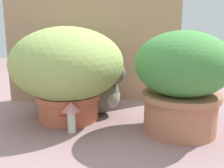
# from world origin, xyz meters

# --- Properties ---
(ground_plane) EXTENTS (6.00, 6.00, 0.00)m
(ground_plane) POSITION_xyz_m (0.00, 0.00, 0.00)
(ground_plane) COLOR gray
(cardboard_backdrop) EXTENTS (1.04, 0.03, 0.71)m
(cardboard_backdrop) POSITION_xyz_m (0.08, 0.45, 0.35)
(cardboard_backdrop) COLOR tan
(cardboard_backdrop) RESTS_ON ground
(grass_planter) EXTENTS (0.53, 0.53, 0.45)m
(grass_planter) POSITION_xyz_m (-0.05, 0.11, 0.25)
(grass_planter) COLOR #C25F41
(grass_planter) RESTS_ON ground
(leafy_planter) EXTENTS (0.40, 0.40, 0.43)m
(leafy_planter) POSITION_xyz_m (0.45, -0.07, 0.23)
(leafy_planter) COLOR #AF6D50
(leafy_planter) RESTS_ON ground
(cat) EXTENTS (0.32, 0.32, 0.32)m
(cat) POSITION_xyz_m (0.10, 0.19, 0.12)
(cat) COLOR #595E4C
(cat) RESTS_ON ground
(mushroom_ornament_red) EXTENTS (0.12, 0.12, 0.12)m
(mushroom_ornament_red) POSITION_xyz_m (-0.05, 0.03, 0.09)
(mushroom_ornament_red) COLOR silver
(mushroom_ornament_red) RESTS_ON ground
(mushroom_ornament_pink) EXTENTS (0.08, 0.08, 0.14)m
(mushroom_ornament_pink) POSITION_xyz_m (-0.02, -0.06, 0.09)
(mushroom_ornament_pink) COLOR silver
(mushroom_ornament_pink) RESTS_ON ground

